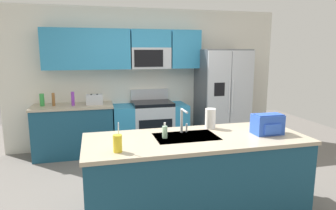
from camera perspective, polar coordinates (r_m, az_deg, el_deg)
name	(u,v)px	position (r m, az deg, el deg)	size (l,w,h in m)	color
ground_plane	(179,192)	(4.02, 2.06, -16.45)	(9.00, 9.00, 0.00)	#66605B
kitchen_wall_unit	(141,70)	(5.60, -5.31, 6.84)	(5.20, 0.43, 2.60)	silver
back_counter	(74,130)	(5.42, -17.77, -4.67)	(1.36, 0.63, 0.90)	navy
range_oven	(150,126)	(5.51, -3.42, -4.05)	(1.36, 0.61, 1.10)	#B7BABF
refrigerator	(222,98)	(5.76, 10.42, 1.33)	(0.90, 0.76, 1.85)	#4C4F54
island_counter	(196,176)	(3.36, 5.36, -13.53)	(2.39, 0.94, 0.90)	navy
toaster	(94,99)	(5.25, -14.08, 1.05)	(0.28, 0.16, 0.18)	#B7BABF
pepper_mill	(53,99)	(5.34, -21.34, 1.01)	(0.05, 0.05, 0.22)	brown
bottle_purple	(73,99)	(5.26, -17.98, 1.18)	(0.06, 0.06, 0.24)	purple
bottle_green	(42,100)	(5.40, -23.26, 0.92)	(0.08, 0.08, 0.21)	green
sink_faucet	(183,119)	(3.31, 2.90, -2.63)	(0.08, 0.21, 0.28)	#B7BABF
drink_cup_yellow	(118,143)	(2.75, -9.75, -7.34)	(0.08, 0.08, 0.28)	yellow
soap_dispenser	(165,132)	(3.14, -0.62, -5.22)	(0.06, 0.06, 0.17)	#A5D8B2
paper_towel_roll	(210,119)	(3.55, 8.21, -2.62)	(0.12, 0.12, 0.24)	white
backpack	(268,124)	(3.46, 18.77, -3.47)	(0.32, 0.22, 0.23)	blue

